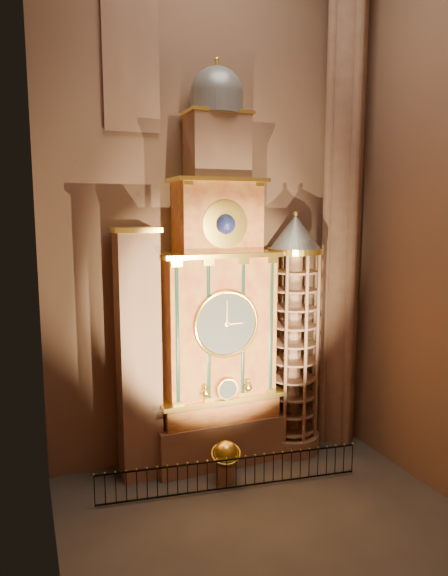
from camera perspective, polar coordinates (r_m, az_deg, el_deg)
name	(u,v)px	position (r m, az deg, el deg)	size (l,w,h in m)	color
floor	(268,522)	(19.83, 4.96, -24.52)	(14.00, 14.00, 0.00)	#383330
wall_back	(209,207)	(22.15, -1.71, 9.02)	(22.00, 22.00, 0.00)	brown
wall_left	(40,204)	(14.83, -19.72, 8.79)	(22.00, 22.00, 0.00)	brown
wall_right	(442,206)	(20.78, 23.11, 8.39)	(22.00, 22.00, 0.00)	brown
astronomical_clock	(218,310)	(21.57, -0.72, -2.51)	(5.60, 2.41, 16.70)	#8C634C
portrait_tower	(138,354)	(21.00, -9.50, -7.22)	(1.80, 1.60, 10.20)	#8C634C
stair_turret	(293,337)	(23.11, 7.69, -5.43)	(2.50, 2.50, 10.80)	#8C634C
gothic_pier	(343,207)	(24.07, 13.08, 8.77)	(2.04, 2.04, 22.00)	#8C634C
stained_glass_window	(131,62)	(21.94, -10.29, 23.44)	(2.20, 0.14, 5.20)	navy
celestial_globe	(226,458)	(21.60, 0.22, -18.36)	(1.50, 1.46, 1.73)	#8C634C
iron_railing	(231,474)	(21.26, 0.82, -19.95)	(10.28, 1.42, 1.24)	black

